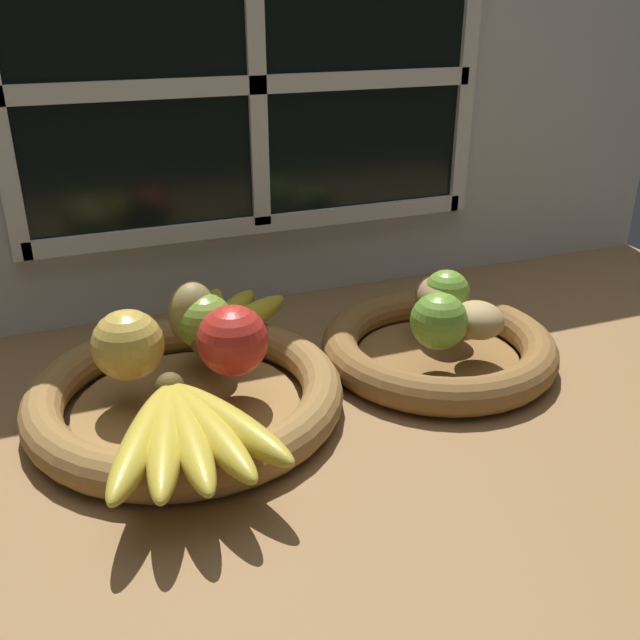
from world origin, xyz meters
TOP-DOWN VIEW (x-y plane):
  - ground_plane at (0.00, 0.00)cm, footprint 140.00×90.00cm
  - back_wall at (0.00, 29.77)cm, footprint 140.00×4.60cm
  - fruit_bowl_left at (-17.07, 1.13)cm, footprint 34.41×34.41cm
  - fruit_bowl_right at (14.31, 1.13)cm, footprint 28.90×28.90cm
  - apple_golden_left at (-22.35, 3.04)cm, footprint 7.62×7.62cm
  - apple_green_back at (-13.21, 6.99)cm, footprint 6.54×6.54cm
  - apple_red_right at (-11.81, -0.30)cm, footprint 7.68×7.68cm
  - pear_brown at (-14.27, 8.48)cm, footprint 8.20×8.28cm
  - banana_bunch_front at (-19.40, -11.88)cm, footprint 17.84×19.74cm
  - banana_bunch_back at (-9.74, 10.76)cm, footprint 14.99×16.73cm
  - potato_back at (16.30, 5.50)cm, footprint 6.32×8.64cm
  - potato_small at (17.49, -2.05)cm, footprint 8.00×8.24cm
  - lime_near at (11.75, -2.72)cm, footprint 6.65×6.65cm
  - lime_far at (17.31, 4.98)cm, footprint 5.95×5.95cm

SIDE VIEW (x-z plane):
  - ground_plane at x=0.00cm, z-range -3.00..0.00cm
  - fruit_bowl_left at x=-17.07cm, z-range -0.18..4.26cm
  - fruit_bowl_right at x=14.31cm, z-range -0.17..4.27cm
  - banana_bunch_back at x=-9.74cm, z-range 4.44..7.47cm
  - banana_bunch_front at x=-19.40cm, z-range 4.44..7.66cm
  - potato_small at x=17.49cm, z-range 4.44..8.84cm
  - potato_back at x=16.30cm, z-range 4.44..9.24cm
  - lime_far at x=17.31cm, z-range 4.44..10.40cm
  - apple_green_back at x=-13.21cm, z-range 4.44..10.99cm
  - lime_near at x=11.75cm, z-range 4.44..11.09cm
  - apple_golden_left at x=-22.35cm, z-range 4.44..12.06cm
  - apple_red_right at x=-11.81cm, z-range 4.44..12.12cm
  - pear_brown at x=-14.27cm, z-range 4.44..12.14cm
  - back_wall at x=0.00cm, z-range 0.38..55.38cm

